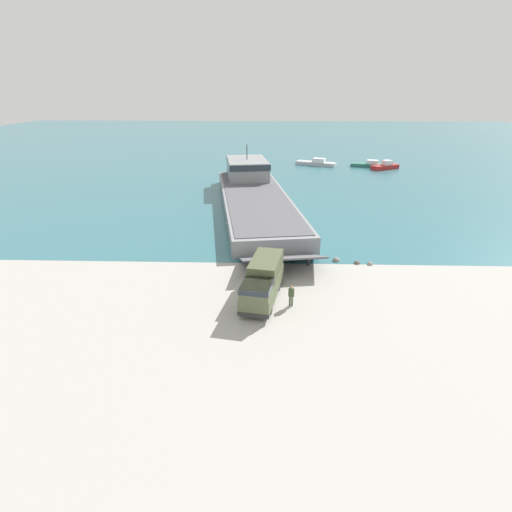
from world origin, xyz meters
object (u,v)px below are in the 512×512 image
at_px(landing_craft, 253,191).
at_px(moored_boat_c, 317,163).
at_px(soldier_on_ramp, 291,294).
at_px(moored_boat_a, 385,166).
at_px(moored_boat_b, 370,165).
at_px(mooring_bollard, 309,262).
at_px(military_truck, 263,281).

relative_size(landing_craft, moored_boat_c, 4.58).
distance_m(soldier_on_ramp, moored_boat_a, 62.40).
height_order(landing_craft, moored_boat_c, landing_craft).
distance_m(landing_craft, moored_boat_b, 38.63).
bearing_deg(moored_boat_b, moored_boat_c, 97.32).
height_order(moored_boat_a, mooring_bollard, moored_boat_a).
relative_size(moored_boat_a, moored_boat_b, 0.78).
distance_m(military_truck, soldier_on_ramp, 2.59).
relative_size(military_truck, moored_boat_c, 0.85).
bearing_deg(soldier_on_ramp, moored_boat_c, -175.21).
bearing_deg(moored_boat_b, mooring_bollard, 176.34).
bearing_deg(soldier_on_ramp, moored_boat_b, 174.39).
xyz_separation_m(military_truck, mooring_bollard, (4.31, 6.65, -1.19)).
bearing_deg(mooring_bollard, moored_boat_a, 67.68).
xyz_separation_m(soldier_on_ramp, moored_boat_c, (8.69, 62.07, -0.52)).
bearing_deg(moored_boat_c, mooring_bollard, -164.62).
relative_size(soldier_on_ramp, mooring_bollard, 2.55).
height_order(landing_craft, mooring_bollard, landing_craft).
xyz_separation_m(military_truck, moored_boat_a, (24.93, 56.89, -0.98)).
distance_m(soldier_on_ramp, moored_boat_b, 63.74).
bearing_deg(military_truck, soldier_on_ramp, 71.31).
relative_size(landing_craft, military_truck, 5.40).
relative_size(soldier_on_ramp, moored_boat_a, 0.28).
distance_m(landing_craft, soldier_on_ramp, 30.71).
height_order(military_truck, mooring_bollard, military_truck).
bearing_deg(moored_boat_b, moored_boat_a, -116.85).
xyz_separation_m(military_truck, moored_boat_c, (10.91, 60.84, -1.05)).
bearing_deg(military_truck, moored_boat_c, -179.82).
xyz_separation_m(moored_boat_c, mooring_bollard, (-6.61, -54.19, -0.14)).
height_order(military_truck, moored_boat_c, military_truck).
relative_size(moored_boat_b, mooring_bollard, 11.71).
relative_size(soldier_on_ramp, moored_boat_b, 0.22).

